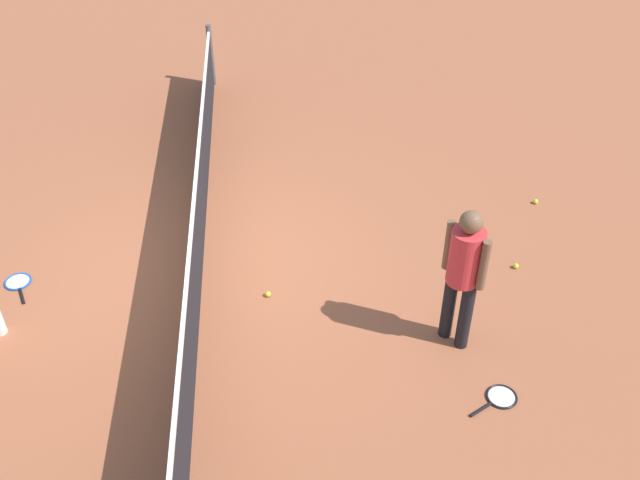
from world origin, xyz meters
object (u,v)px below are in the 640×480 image
object	(u,v)px
tennis_racket_near_player	(500,398)
tennis_racket_far_player	(18,283)
tennis_ball_midcourt	(268,294)
player_near_side	(464,268)
tennis_ball_near_player	(536,202)
tennis_ball_by_net	(516,266)

from	to	relation	value
tennis_racket_near_player	tennis_racket_far_player	world-z (taller)	same
tennis_racket_far_player	tennis_ball_midcourt	bearing A→B (deg)	-99.18
player_near_side	tennis_racket_near_player	xyz separation A→B (m)	(-0.84, -0.28, -1.00)
tennis_racket_near_player	tennis_ball_near_player	size ratio (longest dim) A/B	8.96
tennis_ball_by_net	tennis_ball_midcourt	world-z (taller)	same
tennis_racket_near_player	tennis_ball_near_player	distance (m)	3.54
tennis_racket_near_player	tennis_racket_far_player	distance (m)	5.63
tennis_racket_near_player	tennis_ball_near_player	bearing A→B (deg)	-23.80
tennis_racket_near_player	tennis_racket_far_player	xyz separation A→B (m)	(2.17, 5.19, 0.00)
tennis_ball_by_net	tennis_ball_midcourt	distance (m)	3.02
player_near_side	tennis_ball_near_player	bearing A→B (deg)	-35.50
tennis_ball_near_player	tennis_ball_by_net	distance (m)	1.46
tennis_racket_far_player	tennis_ball_by_net	distance (m)	5.95
player_near_side	tennis_racket_far_player	xyz separation A→B (m)	(1.33, 4.91, -1.00)
tennis_ball_by_net	tennis_ball_midcourt	size ratio (longest dim) A/B	1.00
tennis_racket_near_player	tennis_ball_midcourt	size ratio (longest dim) A/B	8.96
tennis_ball_by_net	tennis_ball_midcourt	xyz separation A→B (m)	(-0.24, 3.01, 0.00)
tennis_racket_near_player	tennis_racket_far_player	bearing A→B (deg)	67.27
tennis_ball_by_net	tennis_racket_far_player	bearing A→B (deg)	87.77
tennis_racket_near_player	tennis_ball_by_net	world-z (taller)	tennis_ball_by_net
player_near_side	tennis_racket_far_player	size ratio (longest dim) A/B	2.81
tennis_ball_near_player	tennis_ball_midcourt	size ratio (longest dim) A/B	1.00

